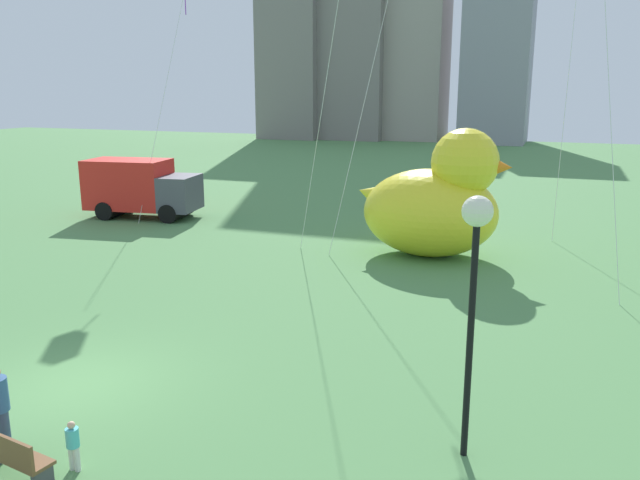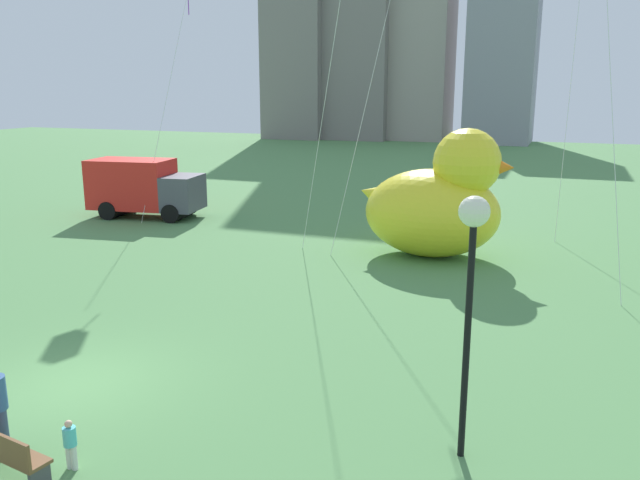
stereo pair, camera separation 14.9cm
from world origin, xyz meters
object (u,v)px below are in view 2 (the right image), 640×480
park_bench (8,454)px  lamppost (472,254)px  person_child (70,442)px  giant_inflatable_duck (438,203)px  box_truck (143,188)px

park_bench → lamppost: 8.31m
person_child → giant_inflatable_duck: bearing=79.5°
giant_inflatable_duck → lamppost: giant_inflatable_duck is taller
giant_inflatable_duck → lamppost: size_ratio=1.27×
giant_inflatable_duck → park_bench: bearing=-102.5°
lamppost → box_truck: bearing=138.7°
park_bench → box_truck: (-11.23, 19.31, 0.97)m
park_bench → lamppost: size_ratio=0.33×
giant_inflatable_duck → box_truck: 15.20m
giant_inflatable_duck → lamppost: 13.99m
park_bench → box_truck: box_truck is taller
box_truck → person_child: bearing=-57.4°
person_child → box_truck: bearing=122.6°
lamppost → person_child: bearing=-155.5°
giant_inflatable_duck → box_truck: giant_inflatable_duck is taller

